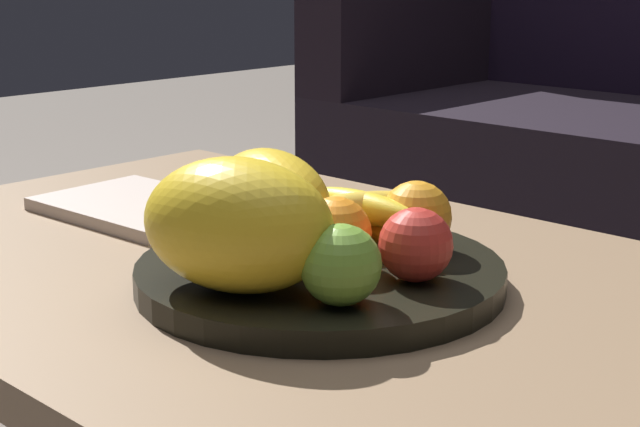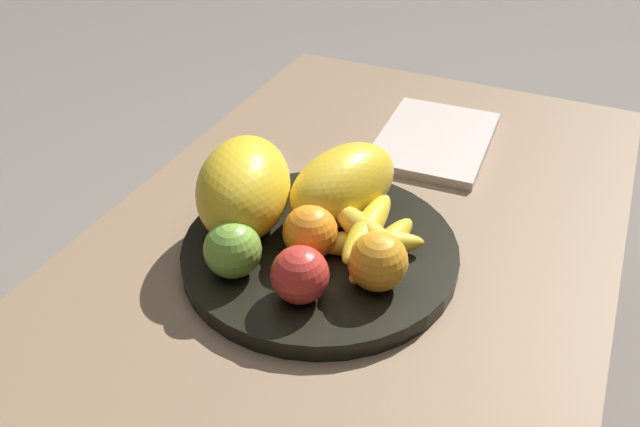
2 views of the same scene
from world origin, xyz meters
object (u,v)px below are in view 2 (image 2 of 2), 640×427
melon_large_front (343,185)px  orange_front (378,261)px  melon_smaller_beside (244,188)px  orange_left (310,232)px  apple_front (233,250)px  apple_left (297,274)px  magazine (434,140)px  fruit_bowl (320,252)px  coffee_table (339,277)px  banana_bunch (370,238)px

melon_large_front → orange_front: size_ratio=2.46×
melon_smaller_beside → orange_left: melon_smaller_beside is taller
apple_front → melon_smaller_beside: bearing=-159.2°
apple_left → melon_smaller_beside: bearing=-128.4°
melon_smaller_beside → apple_left: bearing=51.6°
melon_smaller_beside → apple_left: (0.10, 0.13, -0.03)m
melon_smaller_beside → melon_large_front: bearing=123.7°
melon_large_front → magazine: size_ratio=0.72×
melon_smaller_beside → orange_left: (0.02, 0.11, -0.03)m
fruit_bowl → apple_left: 0.11m
coffee_table → banana_bunch: (0.01, 0.05, 0.09)m
apple_front → banana_bunch: bearing=124.4°
melon_large_front → orange_left: 0.10m
coffee_table → apple_front: size_ratio=17.28×
coffee_table → orange_left: (0.04, -0.02, 0.10)m
melon_smaller_beside → fruit_bowl: bearing=91.3°
magazine → orange_left: bearing=-10.3°
orange_left → apple_left: bearing=14.1°
coffee_table → orange_left: size_ratio=17.51×
melon_smaller_beside → apple_front: size_ratio=2.54×
melon_smaller_beside → apple_front: (0.09, 0.04, -0.03)m
apple_left → magazine: 0.47m
coffee_table → orange_front: 0.14m
apple_front → magazine: apple_front is taller
coffee_table → magazine: magazine is taller
orange_left → apple_front: (0.07, -0.07, 0.00)m
magazine → apple_front: bearing=-17.6°
melon_large_front → magazine: (-0.29, 0.05, -0.07)m
melon_large_front → apple_left: size_ratio=2.58×
melon_large_front → orange_left: bearing=-3.1°
orange_left → apple_front: 0.10m
orange_left → banana_bunch: bearing=109.9°
coffee_table → banana_bunch: banana_bunch is taller
melon_large_front → apple_left: melon_large_front is taller
melon_smaller_beside → coffee_table: bearing=98.6°
orange_left → melon_large_front: bearing=176.9°
apple_front → magazine: size_ratio=0.29×
banana_bunch → magazine: (-0.36, -0.02, -0.05)m
coffee_table → apple_left: bearing=-1.8°
melon_smaller_beside → banana_bunch: 0.18m
coffee_table → apple_left: 0.15m
melon_large_front → apple_front: size_ratio=2.51×
banana_bunch → melon_smaller_beside: bearing=-88.3°
fruit_bowl → melon_smaller_beside: bearing=-88.7°
coffee_table → melon_smaller_beside: melon_smaller_beside is taller
orange_front → orange_left: (-0.02, -0.10, -0.00)m
melon_large_front → banana_bunch: 0.10m
melon_large_front → orange_front: melon_large_front is taller
fruit_bowl → orange_front: (0.04, 0.10, 0.05)m
fruit_bowl → apple_left: apple_left is taller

